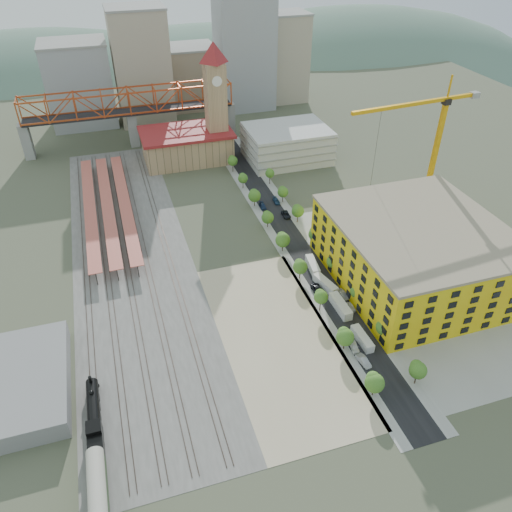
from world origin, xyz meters
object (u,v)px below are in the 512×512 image
object	(u,v)px
site_trailer_c	(325,284)
car_0	(354,347)
construction_building	(416,253)
site_trailer_a	(362,339)
site_trailer_b	(340,306)
coach	(98,502)
locomotive	(94,419)
tower_crane	(431,136)
clock_tower	(215,92)
site_trailer_d	(313,266)

from	to	relation	value
site_trailer_c	car_0	size ratio (longest dim) A/B	1.97
construction_building	site_trailer_a	world-z (taller)	construction_building
site_trailer_a	site_trailer_b	size ratio (longest dim) A/B	0.89
coach	locomotive	bearing A→B (deg)	90.00
site_trailer_b	locomotive	bearing A→B (deg)	-165.63
locomotive	tower_crane	xyz separation A→B (m)	(111.85, 54.54, 28.19)
site_trailer_b	clock_tower	bearing A→B (deg)	93.36
construction_building	site_trailer_b	world-z (taller)	construction_building
clock_tower	locomotive	bearing A→B (deg)	-114.99
site_trailer_a	site_trailer_d	size ratio (longest dim) A/B	0.97
construction_building	clock_tower	bearing A→B (deg)	108.78
clock_tower	site_trailer_c	xyz separation A→B (m)	(8.00, -96.24, -27.45)
coach	car_0	world-z (taller)	coach
site_trailer_c	site_trailer_d	xyz separation A→B (m)	(0.00, 9.49, -0.02)
clock_tower	locomotive	distance (m)	139.83
coach	car_0	xyz separation A→B (m)	(63.00, 23.11, -2.51)
site_trailer_a	site_trailer_c	size ratio (longest dim) A/B	0.95
construction_building	car_0	size ratio (longest dim) A/B	10.95
coach	tower_crane	bearing A→B (deg)	33.48
clock_tower	site_trailer_a	bearing A→B (deg)	-86.16
site_trailer_b	car_0	size ratio (longest dim) A/B	2.11
construction_building	locomotive	bearing A→B (deg)	-165.12
construction_building	locomotive	distance (m)	95.46
clock_tower	car_0	xyz separation A→B (m)	(5.00, -120.77, -27.91)
tower_crane	car_0	world-z (taller)	tower_crane
construction_building	site_trailer_c	xyz separation A→B (m)	(-26.00, 3.76, -8.16)
coach	site_trailer_c	world-z (taller)	coach
coach	site_trailer_b	size ratio (longest dim) A/B	2.02
construction_building	coach	size ratio (longest dim) A/B	2.56
coach	site_trailer_c	distance (m)	81.42
coach	site_trailer_a	size ratio (longest dim) A/B	2.28
locomotive	car_0	bearing A→B (deg)	3.34
locomotive	site_trailer_c	distance (m)	71.78
site_trailer_b	site_trailer_a	bearing A→B (deg)	-90.94
site_trailer_d	tower_crane	bearing A→B (deg)	27.15
site_trailer_a	site_trailer_c	xyz separation A→B (m)	(0.00, 22.95, 0.06)
site_trailer_b	site_trailer_d	xyz separation A→B (m)	(0.00, 19.63, -0.11)
coach	site_trailer_b	distance (m)	75.93
site_trailer_a	site_trailer_c	bearing A→B (deg)	88.62
site_trailer_c	site_trailer_d	bearing A→B (deg)	76.01
construction_building	coach	xyz separation A→B (m)	(-92.00, -43.88, -6.11)
site_trailer_b	car_0	xyz separation A→B (m)	(-3.00, -14.39, -0.55)
site_trailer_c	site_trailer_b	bearing A→B (deg)	-103.99
tower_crane	site_trailer_c	xyz separation A→B (m)	(-45.85, -26.34, -29.15)
tower_crane	site_trailer_d	world-z (taller)	tower_crane
tower_crane	site_trailer_c	world-z (taller)	tower_crane
tower_crane	site_trailer_d	bearing A→B (deg)	-159.82
site_trailer_d	locomotive	bearing A→B (deg)	-143.30
construction_building	site_trailer_d	size ratio (longest dim) A/B	5.65
clock_tower	site_trailer_b	xyz separation A→B (m)	(8.00, -106.38, -27.36)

